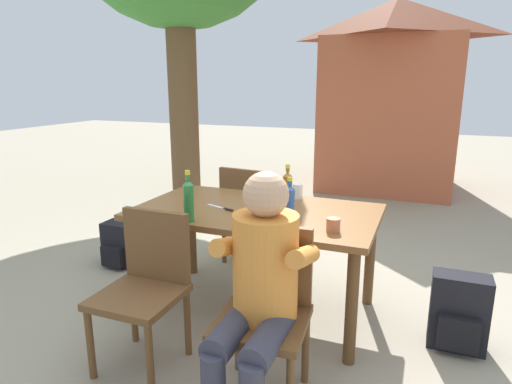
{
  "coord_description": "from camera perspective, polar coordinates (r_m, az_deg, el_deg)",
  "views": [
    {
      "loc": [
        1.05,
        -2.66,
        1.58
      ],
      "look_at": [
        0.0,
        0.0,
        0.86
      ],
      "focal_mm": 30.95,
      "sensor_mm": 36.0,
      "label": 1
    }
  ],
  "objects": [
    {
      "name": "ground_plane",
      "position": [
        3.27,
        0.0,
        -14.82
      ],
      "size": [
        24.0,
        24.0,
        0.0
      ],
      "primitive_type": "plane",
      "color": "gray"
    },
    {
      "name": "bottle_green",
      "position": [
        2.72,
        -8.71,
        -1.0
      ],
      "size": [
        0.06,
        0.06,
        0.32
      ],
      "color": "#287A38",
      "rests_on": "dining_table"
    },
    {
      "name": "chair_near_left",
      "position": [
        2.61,
        -13.99,
        -11.08
      ],
      "size": [
        0.44,
        0.44,
        0.87
      ],
      "color": "brown",
      "rests_on": "ground_plane"
    },
    {
      "name": "bottle_blue",
      "position": [
        2.7,
        4.36,
        -1.36
      ],
      "size": [
        0.06,
        0.06,
        0.28
      ],
      "color": "#2D56A3",
      "rests_on": "dining_table"
    },
    {
      "name": "person_in_white_shirt",
      "position": [
        2.13,
        0.46,
        -11.66
      ],
      "size": [
        0.47,
        0.62,
        1.18
      ],
      "color": "orange",
      "rests_on": "ground_plane"
    },
    {
      "name": "chair_near_right",
      "position": [
        2.3,
        1.3,
        -14.28
      ],
      "size": [
        0.48,
        0.48,
        0.87
      ],
      "color": "brown",
      "rests_on": "ground_plane"
    },
    {
      "name": "table_knife",
      "position": [
        3.0,
        -4.42,
        -2.07
      ],
      "size": [
        0.23,
        0.1,
        0.01
      ],
      "color": "silver",
      "rests_on": "dining_table"
    },
    {
      "name": "dining_table",
      "position": [
        3.01,
        0.0,
        -3.88
      ],
      "size": [
        1.62,
        0.92,
        0.74
      ],
      "color": "brown",
      "rests_on": "ground_plane"
    },
    {
      "name": "cup_white",
      "position": [
        3.25,
        5.38,
        0.09
      ],
      "size": [
        0.07,
        0.07,
        0.11
      ],
      "primitive_type": "cylinder",
      "color": "white",
      "rests_on": "dining_table"
    },
    {
      "name": "backpack_by_far_side",
      "position": [
        4.06,
        -17.12,
        -6.57
      ],
      "size": [
        0.29,
        0.25,
        0.39
      ],
      "color": "black",
      "rests_on": "ground_plane"
    },
    {
      "name": "cup_terracotta",
      "position": [
        2.57,
        9.96,
        -4.22
      ],
      "size": [
        0.08,
        0.08,
        0.08
      ],
      "primitive_type": "cylinder",
      "color": "#BC6B47",
      "rests_on": "dining_table"
    },
    {
      "name": "brick_kiosk",
      "position": [
        6.98,
        17.13,
        12.31
      ],
      "size": [
        2.13,
        2.0,
        2.73
      ],
      "color": "#B25638",
      "rests_on": "ground_plane"
    },
    {
      "name": "bottle_amber",
      "position": [
        3.03,
        4.08,
        0.46
      ],
      "size": [
        0.06,
        0.06,
        0.29
      ],
      "color": "#996019",
      "rests_on": "dining_table"
    },
    {
      "name": "chair_far_left",
      "position": [
        3.86,
        -0.96,
        -2.3
      ],
      "size": [
        0.48,
        0.48,
        0.87
      ],
      "color": "brown",
      "rests_on": "ground_plane"
    },
    {
      "name": "backpack_by_near_side",
      "position": [
        3.0,
        24.73,
        -14.11
      ],
      "size": [
        0.33,
        0.23,
        0.47
      ],
      "color": "black",
      "rests_on": "ground_plane"
    }
  ]
}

